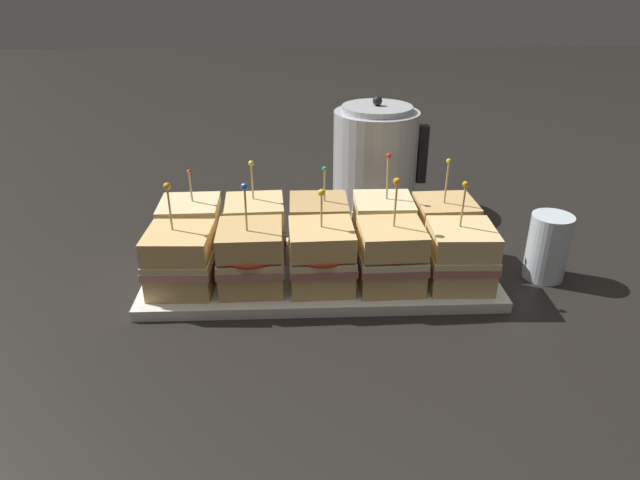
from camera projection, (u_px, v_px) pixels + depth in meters
ground_plane at (320, 278)px, 0.99m from camera, size 6.00×6.00×0.00m
serving_platter at (320, 273)px, 0.98m from camera, size 0.59×0.25×0.02m
sandwich_front_far_left at (181, 260)px, 0.90m from camera, size 0.11×0.11×0.18m
sandwich_front_left at (251, 258)px, 0.91m from camera, size 0.11×0.11×0.18m
sandwich_front_center at (321, 257)px, 0.91m from camera, size 0.11×0.11×0.17m
sandwich_front_right at (391, 256)px, 0.91m from camera, size 0.11×0.11×0.18m
sandwich_front_far_right at (460, 256)px, 0.91m from camera, size 0.11×0.11×0.18m
sandwich_back_far_left at (191, 230)px, 1.00m from camera, size 0.11×0.11×0.16m
sandwich_back_left at (255, 228)px, 1.01m from camera, size 0.11×0.11×0.17m
sandwich_back_center at (320, 228)px, 1.01m from camera, size 0.11×0.11×0.17m
sandwich_back_right at (383, 226)px, 1.01m from camera, size 0.11×0.11×0.18m
sandwich_back_far_right at (444, 227)px, 1.02m from camera, size 0.11×0.11×0.18m
kettle_steel at (375, 158)px, 1.24m from camera, size 0.20×0.18×0.24m
drinking_glass at (548, 247)px, 0.97m from camera, size 0.07×0.07×0.12m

